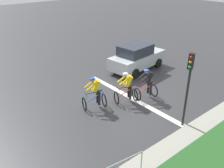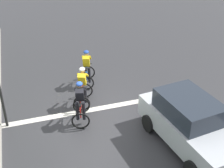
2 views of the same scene
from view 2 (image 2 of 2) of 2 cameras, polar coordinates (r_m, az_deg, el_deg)
name	(u,v)px [view 2 (image 2 of 2)]	position (r m, az deg, el deg)	size (l,w,h in m)	color
ground_plane	(92,115)	(12.04, -3.70, -5.93)	(80.00, 80.00, 0.00)	#333335
road_marking_stop_line	(90,110)	(12.35, -4.16, -4.90)	(7.00, 0.30, 0.01)	silver
cyclist_lead	(87,69)	(13.77, -4.78, 2.84)	(0.97, 1.23, 1.66)	black
cyclist_second	(83,88)	(12.32, -5.53, -0.69)	(1.02, 1.25, 1.66)	black
cyclist_mid	(80,104)	(11.33, -5.97, -3.69)	(0.93, 1.22, 1.66)	black
car_silver	(190,123)	(10.48, 14.47, -7.20)	(2.26, 4.28, 1.76)	#B7BCC1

